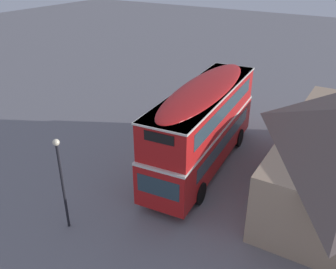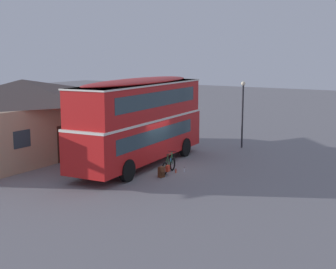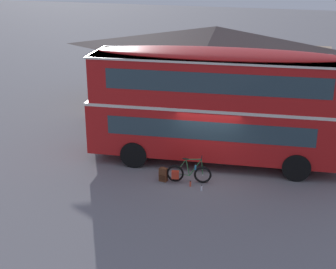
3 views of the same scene
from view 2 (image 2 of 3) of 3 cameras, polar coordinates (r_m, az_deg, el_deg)
The scene contains 8 objects.
ground_plane at distance 26.04m, azimuth -1.23°, elevation -4.01°, with size 120.00×120.00×0.00m, color slate.
double_decker_bus at distance 26.29m, azimuth -3.33°, elevation 1.98°, with size 10.70×3.52×4.79m.
touring_bicycle at distance 24.92m, azimuth 0.08°, elevation -3.75°, with size 1.73×0.65×1.05m.
backpack_on_ground at distance 24.11m, azimuth -0.80°, elevation -4.39°, with size 0.34×0.30×0.58m.
water_bottle_red_squeeze at distance 24.99m, azimuth 0.93°, elevation -4.33°, with size 0.07×0.07×0.23m.
water_bottle_clear_plastic at distance 25.29m, azimuth 1.93°, elevation -4.19°, with size 0.07×0.07×0.22m.
pub_building at distance 30.15m, azimuth -16.69°, elevation 1.99°, with size 12.78×7.14×4.59m.
street_lamp at distance 31.58m, azimuth 8.82°, elevation 3.28°, with size 0.28×0.28×4.33m.
Camera 2 is at (-20.95, -14.19, 6.17)m, focal length 51.58 mm.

